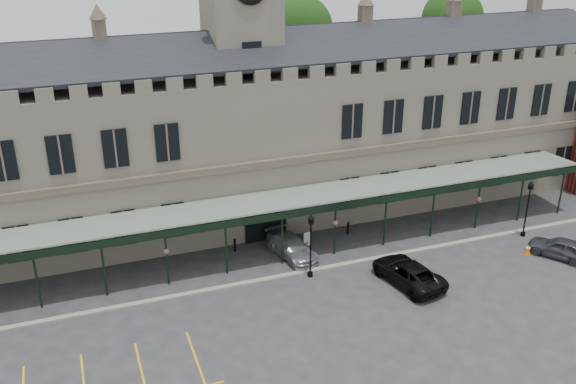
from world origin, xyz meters
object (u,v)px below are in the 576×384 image
object	(u,v)px
lamp_post_right	(528,204)
car_taxi	(292,247)
sign_board	(307,239)
car_right_a	(561,248)
station_building	(245,138)
car_van	(408,273)
lamp_post_mid	(311,240)
traffic_cone	(528,249)
clock_tower	(242,53)

from	to	relation	value
lamp_post_right	car_taxi	xyz separation A→B (m)	(-17.69, 3.12, -1.99)
sign_board	car_right_a	bearing A→B (deg)	-34.10
station_building	lamp_post_right	world-z (taller)	station_building
car_van	lamp_post_mid	bearing A→B (deg)	-39.03
lamp_post_mid	sign_board	size ratio (longest dim) A/B	4.24
station_building	car_right_a	xyz separation A→B (m)	(19.00, -14.64, -5.71)
lamp_post_right	car_van	size ratio (longest dim) A/B	0.82
station_building	car_taxi	bearing A→B (deg)	-82.81
traffic_cone	car_taxi	world-z (taller)	car_taxi
car_taxi	sign_board	bearing A→B (deg)	20.32
clock_tower	car_right_a	world-z (taller)	clock_tower
station_building	car_right_a	distance (m)	24.66
clock_tower	car_van	size ratio (longest dim) A/B	4.46
clock_tower	lamp_post_right	size ratio (longest dim) A/B	5.43
clock_tower	car_van	bearing A→B (deg)	-63.56
station_building	lamp_post_right	xyz separation A→B (m)	(18.69, -11.05, -3.76)
clock_tower	lamp_post_mid	bearing A→B (deg)	-83.76
traffic_cone	car_right_a	size ratio (longest dim) A/B	0.17
sign_board	clock_tower	bearing A→B (deg)	101.64
car_taxi	car_right_a	bearing A→B (deg)	-32.14
station_building	clock_tower	xyz separation A→B (m)	(0.00, 0.09, 6.64)
lamp_post_right	car_van	xyz separation A→B (m)	(-11.69, -2.94, -1.93)
clock_tower	car_van	world-z (taller)	clock_tower
car_van	car_right_a	world-z (taller)	car_van
station_building	lamp_post_mid	xyz separation A→B (m)	(1.21, -11.00, -3.68)
car_taxi	car_van	xyz separation A→B (m)	(6.00, -6.07, 0.06)
sign_board	car_right_a	world-z (taller)	car_right_a
car_taxi	clock_tower	bearing A→B (deg)	85.45
traffic_cone	station_building	bearing A→B (deg)	141.80
lamp_post_mid	traffic_cone	world-z (taller)	lamp_post_mid
clock_tower	lamp_post_mid	distance (m)	15.20
station_building	car_taxi	xyz separation A→B (m)	(1.00, -7.92, -5.75)
lamp_post_mid	traffic_cone	distance (m)	16.30
clock_tower	car_right_a	distance (m)	27.03
car_taxi	car_van	size ratio (longest dim) A/B	0.89
clock_tower	car_right_a	xyz separation A→B (m)	(19.00, -14.73, -12.36)
lamp_post_right	car_van	bearing A→B (deg)	-165.87
lamp_post_right	sign_board	world-z (taller)	lamp_post_right
traffic_cone	lamp_post_mid	bearing A→B (deg)	171.12
clock_tower	car_van	xyz separation A→B (m)	(7.00, -14.08, -12.34)
traffic_cone	sign_board	size ratio (longest dim) A/B	0.70
station_building	clock_tower	world-z (taller)	clock_tower
station_building	car_van	xyz separation A→B (m)	(7.00, -13.99, -5.69)
sign_board	lamp_post_right	bearing A→B (deg)	-23.27
car_taxi	lamp_post_mid	bearing A→B (deg)	-97.72
station_building	sign_board	xyz separation A→B (m)	(2.62, -6.91, -5.93)
car_taxi	car_right_a	xyz separation A→B (m)	(18.00, -6.72, 0.04)
station_building	sign_board	distance (m)	9.47
clock_tower	sign_board	size ratio (longest dim) A/B	22.34
station_building	car_taxi	size ratio (longest dim) A/B	12.17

